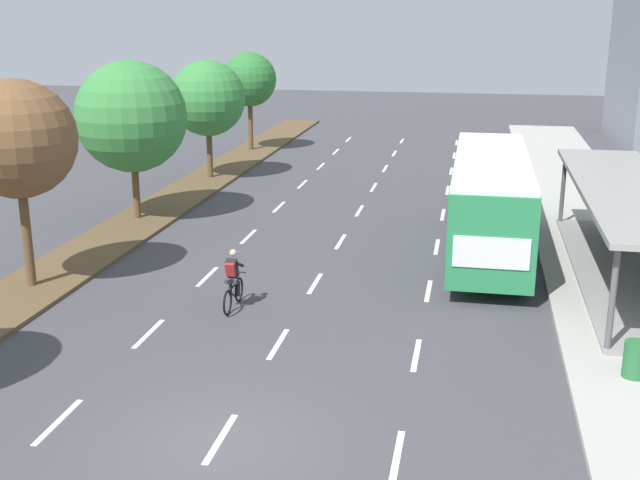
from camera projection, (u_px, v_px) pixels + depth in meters
name	position (u px, v px, depth m)	size (l,w,h in m)	color
ground_plane	(217.00, 444.00, 15.58)	(140.00, 140.00, 0.00)	#424247
median_strip	(180.00, 197.00, 35.94)	(2.60, 52.00, 0.12)	brown
sidewalk_right	(585.00, 215.00, 32.71)	(4.50, 52.00, 0.15)	#ADAAA3
lane_divider_left	(265.00, 221.00, 32.05)	(0.14, 44.58, 0.01)	white
lane_divider_center	(351.00, 225.00, 31.40)	(0.14, 44.58, 0.01)	white
lane_divider_right	(440.00, 230.00, 30.76)	(0.14, 44.58, 0.01)	white
bus_shelter	(632.00, 223.00, 24.51)	(2.90, 13.27, 2.86)	gray
bus	(490.00, 194.00, 27.38)	(2.54, 11.29, 3.37)	#28844C
cyclist	(233.00, 282.00, 22.47)	(0.46, 1.82, 1.71)	black
median_tree_second	(17.00, 140.00, 23.01)	(3.46, 3.46, 6.19)	brown
median_tree_third	(131.00, 117.00, 30.99)	(4.34, 4.34, 6.22)	brown
median_tree_fourth	(208.00, 98.00, 38.81)	(3.68, 3.68, 5.74)	brown
median_tree_fifth	(249.00, 80.00, 46.63)	(3.14, 3.14, 5.69)	brown
trash_bin	(635.00, 359.00, 17.99)	(0.52, 0.52, 0.85)	#286B38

